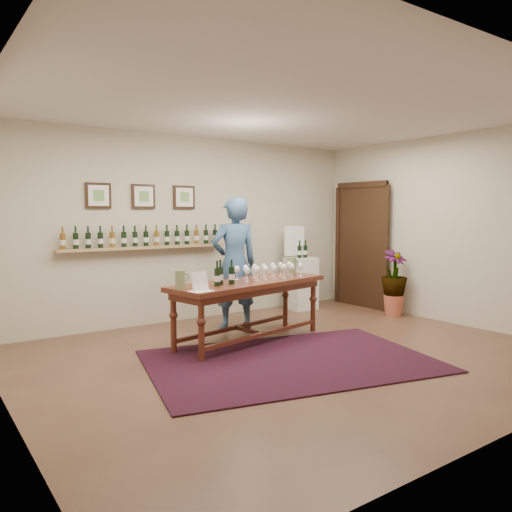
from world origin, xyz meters
TOP-DOWN VIEW (x-y plane):
  - ground at (0.00, 0.00)m, footprint 6.00×6.00m
  - room_shell at (2.11, 1.86)m, footprint 6.00×6.00m
  - rug at (-0.21, -0.15)m, footprint 3.49×2.73m
  - tasting_table at (-0.08, 0.84)m, footprint 2.31×1.11m
  - table_glasses at (0.30, 0.92)m, footprint 1.38×0.36m
  - table_bottles at (-0.55, 0.73)m, footprint 0.29×0.20m
  - pitcher_left at (-1.10, 0.72)m, footprint 0.15×0.15m
  - pitcher_right at (0.84, 1.11)m, footprint 0.18×0.18m
  - menu_card at (-1.00, 0.45)m, footprint 0.26×0.20m
  - display_pedestal at (1.87, 2.12)m, footprint 0.47×0.47m
  - pedestal_bottles at (1.85, 2.06)m, footprint 0.33×0.11m
  - info_sign at (1.84, 2.27)m, footprint 0.41×0.05m
  - potted_plant at (2.69, 0.80)m, footprint 0.50×0.50m
  - person at (0.17, 1.58)m, footprint 0.76×0.58m

SIDE VIEW (x-z plane):
  - ground at x=0.00m, z-range 0.00..0.00m
  - rug at x=-0.21m, z-range 0.00..0.02m
  - display_pedestal at x=1.87m, z-range 0.00..0.88m
  - potted_plant at x=2.69m, z-range 0.08..0.99m
  - tasting_table at x=-0.08m, z-range 0.27..1.06m
  - table_glasses at x=0.30m, z-range 0.79..0.98m
  - pitcher_left at x=-1.10m, z-range 0.79..1.00m
  - menu_card at x=-1.00m, z-range 0.79..1.00m
  - pitcher_right at x=0.84m, z-range 0.79..1.02m
  - table_bottles at x=-0.55m, z-range 0.79..1.07m
  - person at x=0.17m, z-range 0.00..1.87m
  - pedestal_bottles at x=1.85m, z-range 0.88..1.21m
  - room_shell at x=2.11m, z-range -1.88..4.12m
  - info_sign at x=1.84m, z-range 0.88..1.45m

